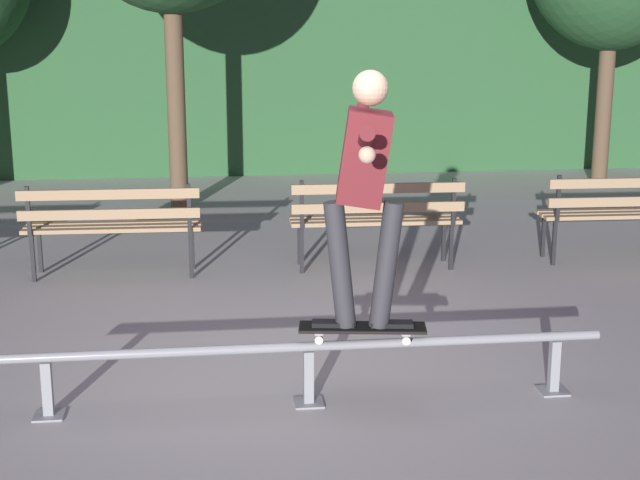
# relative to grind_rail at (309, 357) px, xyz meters

# --- Properties ---
(ground_plane) EXTENTS (90.00, 90.00, 0.00)m
(ground_plane) POSITION_rel_grind_rail_xyz_m (0.00, 0.30, -0.31)
(ground_plane) COLOR #ADAAA8
(hedge_backdrop) EXTENTS (24.00, 1.20, 2.77)m
(hedge_backdrop) POSITION_rel_grind_rail_xyz_m (0.00, 9.00, 1.07)
(hedge_backdrop) COLOR #2D5B33
(hedge_backdrop) RESTS_ON ground
(grind_rail) EXTENTS (3.71, 0.18, 0.41)m
(grind_rail) POSITION_rel_grind_rail_xyz_m (0.00, 0.00, 0.00)
(grind_rail) COLOR gray
(grind_rail) RESTS_ON ground
(skateboard) EXTENTS (0.80, 0.31, 0.09)m
(skateboard) POSITION_rel_grind_rail_xyz_m (0.33, 0.00, 0.17)
(skateboard) COLOR black
(skateboard) RESTS_ON grind_rail
(skateboarder) EXTENTS (0.63, 1.40, 1.56)m
(skateboarder) POSITION_rel_grind_rail_xyz_m (0.34, -0.00, 1.10)
(skateboarder) COLOR black
(skateboarder) RESTS_ON skateboard
(park_bench_left_center) EXTENTS (1.61, 0.46, 0.88)m
(park_bench_left_center) POSITION_rel_grind_rail_xyz_m (-1.46, 3.05, 0.23)
(park_bench_left_center) COLOR black
(park_bench_left_center) RESTS_ON ground
(park_bench_right_center) EXTENTS (1.61, 0.46, 0.88)m
(park_bench_right_center) POSITION_rel_grind_rail_xyz_m (0.96, 3.05, 0.23)
(park_bench_right_center) COLOR black
(park_bench_right_center) RESTS_ON ground
(park_bench_rightmost) EXTENTS (1.61, 0.46, 0.88)m
(park_bench_rightmost) POSITION_rel_grind_rail_xyz_m (3.39, 3.05, 0.23)
(park_bench_rightmost) COLOR black
(park_bench_rightmost) RESTS_ON ground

